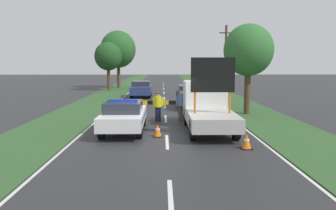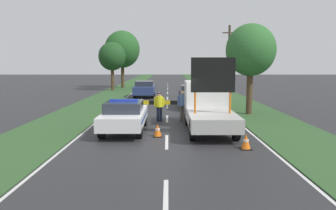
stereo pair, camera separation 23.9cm
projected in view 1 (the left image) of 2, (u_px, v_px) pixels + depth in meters
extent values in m
plane|color=#28282B|center=(167.00, 135.00, 14.35)|extent=(160.00, 160.00, 0.00)
cube|color=silver|center=(171.00, 198.00, 7.57)|extent=(0.12, 2.39, 0.01)
cube|color=silver|center=(167.00, 142.00, 13.05)|extent=(0.12, 2.39, 0.01)
cube|color=silver|center=(166.00, 119.00, 18.52)|extent=(0.12, 2.39, 0.01)
cube|color=silver|center=(165.00, 106.00, 24.00)|extent=(0.12, 2.39, 0.01)
cube|color=silver|center=(164.00, 98.00, 29.48)|extent=(0.12, 2.39, 0.01)
cube|color=silver|center=(164.00, 93.00, 34.95)|extent=(0.12, 2.39, 0.01)
cube|color=silver|center=(164.00, 89.00, 40.43)|extent=(0.12, 2.39, 0.01)
cube|color=silver|center=(164.00, 86.00, 45.91)|extent=(0.12, 2.39, 0.01)
cube|color=silver|center=(163.00, 83.00, 51.38)|extent=(0.12, 2.39, 0.01)
cube|color=silver|center=(115.00, 105.00, 24.65)|extent=(0.10, 59.04, 0.01)
cube|color=silver|center=(214.00, 105.00, 24.78)|extent=(0.10, 59.04, 0.01)
cube|color=#2D5128|center=(111.00, 93.00, 34.09)|extent=(3.39, 120.00, 0.03)
cube|color=#2D5128|center=(217.00, 93.00, 34.29)|extent=(3.39, 120.00, 0.03)
cube|color=white|center=(124.00, 117.00, 14.96)|extent=(1.82, 4.49, 0.58)
cube|color=#282D38|center=(124.00, 107.00, 14.76)|extent=(1.60, 2.07, 0.46)
cylinder|color=black|center=(112.00, 119.00, 16.36)|extent=(0.24, 0.73, 0.73)
cylinder|color=black|center=(143.00, 118.00, 16.39)|extent=(0.24, 0.73, 0.73)
cylinder|color=black|center=(101.00, 130.00, 13.60)|extent=(0.24, 0.73, 0.73)
cylinder|color=black|center=(139.00, 130.00, 13.62)|extent=(0.24, 0.73, 0.73)
cube|color=#1E38C6|center=(123.00, 100.00, 14.72)|extent=(1.27, 0.24, 0.10)
cube|color=#193399|center=(124.00, 117.00, 14.95)|extent=(1.83, 3.69, 0.10)
cube|color=black|center=(129.00, 111.00, 17.23)|extent=(1.00, 0.08, 0.35)
cube|color=white|center=(204.00, 99.00, 16.53)|extent=(2.02, 2.03, 1.80)
cube|color=#232833|center=(202.00, 91.00, 17.47)|extent=(1.72, 0.04, 0.79)
cube|color=#B2B2AD|center=(212.00, 120.00, 13.95)|extent=(2.02, 3.32, 0.57)
cylinder|color=#D16619|center=(195.00, 103.00, 13.84)|extent=(0.09, 0.09, 0.90)
cylinder|color=#D16619|center=(230.00, 103.00, 13.87)|extent=(0.09, 0.09, 0.90)
cube|color=black|center=(213.00, 75.00, 13.71)|extent=(1.85, 0.12, 1.46)
cylinder|color=black|center=(187.00, 116.00, 16.62)|extent=(0.24, 0.86, 0.86)
cylinder|color=black|center=(221.00, 116.00, 16.65)|extent=(0.24, 0.86, 0.86)
cylinder|color=black|center=(193.00, 130.00, 13.31)|extent=(0.24, 0.86, 0.86)
cylinder|color=black|center=(236.00, 130.00, 13.34)|extent=(0.24, 0.86, 0.86)
cylinder|color=black|center=(143.00, 112.00, 18.49)|extent=(0.07, 0.07, 0.81)
cylinder|color=black|center=(194.00, 111.00, 18.54)|extent=(0.07, 0.07, 0.81)
cube|color=yellow|center=(142.00, 103.00, 18.43)|extent=(0.60, 0.08, 0.22)
cube|color=black|center=(153.00, 103.00, 18.44)|extent=(0.60, 0.08, 0.22)
cube|color=yellow|center=(163.00, 103.00, 18.45)|extent=(0.60, 0.08, 0.22)
cube|color=black|center=(174.00, 103.00, 18.46)|extent=(0.60, 0.08, 0.22)
cube|color=yellow|center=(185.00, 103.00, 18.47)|extent=(0.60, 0.08, 0.22)
cube|color=black|center=(195.00, 102.00, 18.48)|extent=(0.60, 0.08, 0.22)
cylinder|color=#191E38|center=(157.00, 114.00, 17.69)|extent=(0.15, 0.15, 0.78)
cylinder|color=#191E38|center=(159.00, 114.00, 17.69)|extent=(0.15, 0.15, 0.78)
cylinder|color=yellow|center=(158.00, 102.00, 17.61)|extent=(0.36, 0.36, 0.58)
cylinder|color=yellow|center=(154.00, 102.00, 17.61)|extent=(0.12, 0.12, 0.50)
cylinder|color=yellow|center=(162.00, 102.00, 17.61)|extent=(0.12, 0.12, 0.50)
sphere|color=tan|center=(158.00, 94.00, 17.56)|extent=(0.20, 0.20, 0.20)
cylinder|color=#141933|center=(158.00, 93.00, 17.55)|extent=(0.23, 0.23, 0.05)
cylinder|color=brown|center=(180.00, 113.00, 17.89)|extent=(0.15, 0.15, 0.82)
cylinder|color=brown|center=(183.00, 113.00, 17.89)|extent=(0.15, 0.15, 0.82)
cylinder|color=#4C6B9E|center=(181.00, 100.00, 17.80)|extent=(0.37, 0.37, 0.61)
cylinder|color=#4C6B9E|center=(177.00, 101.00, 17.80)|extent=(0.12, 0.12, 0.52)
cylinder|color=#4C6B9E|center=(186.00, 101.00, 17.81)|extent=(0.12, 0.12, 0.52)
sphere|color=tan|center=(181.00, 93.00, 17.75)|extent=(0.21, 0.21, 0.21)
cube|color=black|center=(158.00, 136.00, 13.97)|extent=(0.40, 0.40, 0.03)
cone|color=orange|center=(158.00, 130.00, 13.94)|extent=(0.34, 0.34, 0.52)
cylinder|color=white|center=(158.00, 129.00, 13.93)|extent=(0.19, 0.19, 0.07)
cube|color=black|center=(246.00, 148.00, 11.97)|extent=(0.41, 0.41, 0.03)
cone|color=orange|center=(247.00, 141.00, 11.94)|extent=(0.35, 0.35, 0.53)
cylinder|color=white|center=(247.00, 140.00, 11.93)|extent=(0.19, 0.19, 0.07)
cube|color=black|center=(100.00, 127.00, 16.06)|extent=(0.53, 0.53, 0.03)
cone|color=orange|center=(100.00, 120.00, 16.02)|extent=(0.45, 0.45, 0.70)
cylinder|color=white|center=(100.00, 119.00, 16.01)|extent=(0.25, 0.25, 0.10)
cube|color=black|center=(224.00, 119.00, 18.28)|extent=(0.48, 0.48, 0.03)
cone|color=orange|center=(224.00, 113.00, 18.24)|extent=(0.40, 0.40, 0.63)
cylinder|color=white|center=(224.00, 113.00, 18.23)|extent=(0.23, 0.23, 0.09)
cube|color=black|center=(189.00, 97.00, 23.58)|extent=(1.73, 4.07, 0.76)
cube|color=#282D38|center=(189.00, 88.00, 23.39)|extent=(1.53, 1.87, 0.46)
cylinder|color=black|center=(178.00, 100.00, 24.87)|extent=(0.24, 0.69, 0.69)
cylinder|color=black|center=(198.00, 100.00, 24.89)|extent=(0.24, 0.69, 0.69)
cylinder|color=black|center=(180.00, 104.00, 22.37)|extent=(0.24, 0.69, 0.69)
cylinder|color=black|center=(202.00, 104.00, 22.39)|extent=(0.24, 0.69, 0.69)
cube|color=navy|center=(141.00, 90.00, 30.56)|extent=(1.84, 4.19, 0.71)
cube|color=#282D38|center=(141.00, 84.00, 30.36)|extent=(1.62, 1.93, 0.45)
cylinder|color=black|center=(134.00, 92.00, 31.88)|extent=(0.24, 0.65, 0.65)
cylinder|color=black|center=(150.00, 92.00, 31.91)|extent=(0.24, 0.65, 0.65)
cylinder|color=black|center=(131.00, 95.00, 29.30)|extent=(0.24, 0.65, 0.65)
cylinder|color=black|center=(149.00, 95.00, 29.33)|extent=(0.24, 0.65, 0.65)
cylinder|color=#4C3823|center=(109.00, 79.00, 37.83)|extent=(0.37, 0.37, 2.78)
ellipsoid|color=#1E471E|center=(108.00, 56.00, 37.51)|extent=(3.11, 3.11, 3.26)
cylinder|color=#4C3823|center=(119.00, 75.00, 41.78)|extent=(0.41, 0.41, 3.24)
ellipsoid|color=#235623|center=(118.00, 49.00, 41.37)|extent=(4.44, 4.44, 4.66)
cylinder|color=#4C3823|center=(247.00, 92.00, 20.03)|extent=(0.37, 0.37, 2.80)
ellipsoid|color=#2D662D|center=(248.00, 50.00, 19.71)|extent=(2.98, 2.98, 3.13)
cylinder|color=#473828|center=(226.00, 63.00, 28.62)|extent=(0.20, 0.20, 6.39)
cube|color=#473828|center=(226.00, 33.00, 28.30)|extent=(1.20, 0.10, 0.10)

